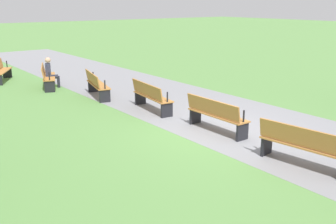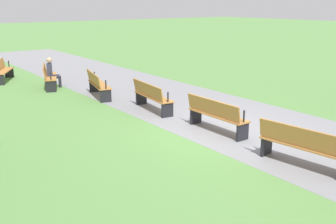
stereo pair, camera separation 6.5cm
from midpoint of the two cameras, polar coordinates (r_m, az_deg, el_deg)
ground_plane at (r=10.32m, az=7.39°, el=-2.82°), size 120.00×120.00×0.00m
path_paving at (r=11.11m, az=11.65°, el=-1.65°), size 41.65×4.32×0.01m
bench_1 at (r=18.08m, az=-22.95°, el=5.64°), size 1.86×1.29×0.89m
bench_2 at (r=16.07m, az=-16.89°, el=5.08°), size 1.90×1.11×0.89m
bench_3 at (r=14.05m, az=-10.11°, el=4.06°), size 1.92×0.91×0.89m
bench_4 at (r=12.05m, az=-2.27°, el=2.37°), size 1.90×0.70×0.89m
bench_5 at (r=10.13m, az=7.20°, el=-0.35°), size 1.86×0.47×0.89m
bench_6 at (r=8.37m, az=19.26°, el=-4.62°), size 1.90×0.70×0.89m
person_seated at (r=16.07m, az=-16.42°, el=5.69°), size 0.47×0.59×1.20m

